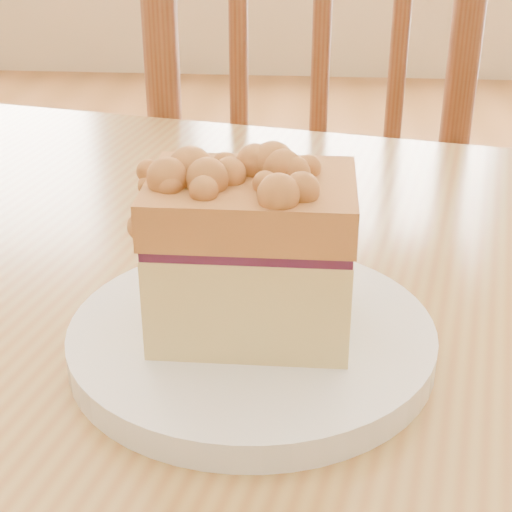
{
  "coord_description": "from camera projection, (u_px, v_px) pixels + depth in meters",
  "views": [
    {
      "loc": [
        0.16,
        -0.18,
        1.0
      ],
      "look_at": [
        0.12,
        0.23,
        0.8
      ],
      "focal_mm": 55.0,
      "sensor_mm": 36.0,
      "label": 1
    }
  ],
  "objects": [
    {
      "name": "cafe_table_main",
      "position": [
        118.0,
        420.0,
        0.56
      ],
      "size": [
        1.28,
        0.98,
        0.75
      ],
      "rotation": [
        0.0,
        0.0,
        -0.21
      ],
      "color": "olive",
      "rests_on": "ground"
    },
    {
      "name": "cafe_chair_main",
      "position": [
        278.0,
        216.0,
        1.19
      ],
      "size": [
        0.6,
        0.6,
        1.04
      ],
      "rotation": [
        0.0,
        0.0,
        3.49
      ],
      "color": "brown",
      "rests_on": "ground"
    },
    {
      "name": "plate",
      "position": [
        252.0,
        339.0,
        0.45
      ],
      "size": [
        0.21,
        0.21,
        0.02
      ],
      "color": "white",
      "rests_on": "cafe_table_main"
    },
    {
      "name": "cake_slice",
      "position": [
        253.0,
        240.0,
        0.42
      ],
      "size": [
        0.12,
        0.08,
        0.11
      ],
      "rotation": [
        0.0,
        0.0,
        0.0
      ],
      "color": "#E5D081",
      "rests_on": "plate"
    }
  ]
}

